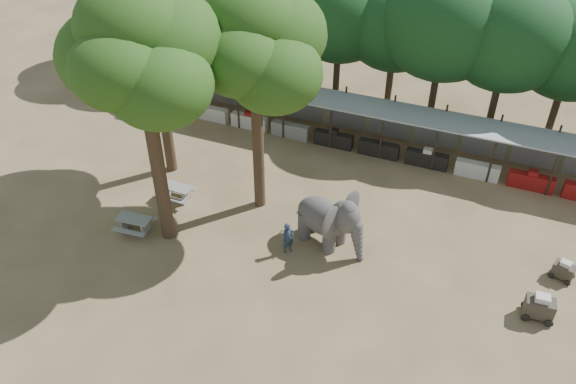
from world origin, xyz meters
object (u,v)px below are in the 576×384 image
at_px(elephant, 330,219).
at_px(cart_front, 540,307).
at_px(yard_tree_back, 254,45).
at_px(picnic_table_near, 135,223).
at_px(handler, 288,238).
at_px(yard_tree_left, 151,26).
at_px(picnic_table_far, 176,191).
at_px(yard_tree_center, 139,53).
at_px(cart_back, 564,270).

relative_size(elephant, cart_front, 3.00).
bearing_deg(elephant, yard_tree_back, 176.16).
relative_size(yard_tree_back, picnic_table_near, 6.24).
distance_m(yard_tree_back, handler, 8.79).
bearing_deg(yard_tree_back, yard_tree_left, 170.54).
relative_size(yard_tree_back, picnic_table_far, 6.73).
bearing_deg(handler, elephant, -14.33).
bearing_deg(cart_front, yard_tree_left, 165.41).
bearing_deg(cart_front, yard_tree_center, -179.61).
xyz_separation_m(yard_tree_left, cart_front, (19.85, -3.68, -7.60)).
bearing_deg(handler, yard_tree_left, 102.09).
bearing_deg(picnic_table_near, cart_front, 0.24).
relative_size(yard_tree_left, cart_back, 9.85).
bearing_deg(handler, cart_front, -52.03).
distance_m(picnic_table_near, picnic_table_far, 3.06).
bearing_deg(picnic_table_near, yard_tree_center, 15.55).
height_order(yard_tree_back, picnic_table_near, yard_tree_back).
height_order(yard_tree_center, picnic_table_far, yard_tree_center).
distance_m(yard_tree_back, picnic_table_far, 9.09).
relative_size(picnic_table_near, cart_front, 1.40).
bearing_deg(handler, cart_back, -38.88).
relative_size(yard_tree_center, cart_front, 9.25).
xyz_separation_m(yard_tree_center, elephant, (7.47, 2.29, -7.76)).
relative_size(yard_tree_back, elephant, 2.91).
bearing_deg(elephant, cart_front, 11.19).
bearing_deg(yard_tree_back, handler, -45.99).
distance_m(yard_tree_left, picnic_table_near, 9.59).
relative_size(yard_tree_left, picnic_table_far, 6.52).
bearing_deg(yard_tree_left, yard_tree_center, -59.04).
height_order(yard_tree_center, yard_tree_back, yard_tree_center).
relative_size(handler, cart_front, 1.24).
distance_m(yard_tree_center, elephant, 11.01).
relative_size(yard_tree_back, cart_back, 10.15).
relative_size(yard_tree_center, yard_tree_back, 1.06).
bearing_deg(picnic_table_far, cart_front, -2.90).
relative_size(handler, picnic_table_near, 0.89).
distance_m(yard_tree_back, picnic_table_near, 10.25).
distance_m(elephant, handler, 2.13).
height_order(yard_tree_back, elephant, yard_tree_back).
height_order(yard_tree_back, cart_front, yard_tree_back).
bearing_deg(yard_tree_left, handler, -24.21).
height_order(elephant, handler, elephant).
bearing_deg(handler, picnic_table_near, 138.35).
relative_size(elephant, picnic_table_near, 2.14).
distance_m(yard_tree_left, handler, 12.24).
relative_size(elephant, cart_back, 3.49).
bearing_deg(yard_tree_back, cart_front, -10.96).
height_order(yard_tree_left, yard_tree_back, yard_tree_back).
bearing_deg(picnic_table_near, yard_tree_back, 39.87).
relative_size(yard_tree_back, cart_front, 8.72).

